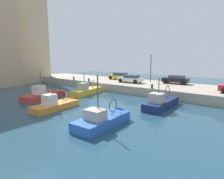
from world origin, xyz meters
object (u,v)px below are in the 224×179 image
object	(u,v)px
parked_car_yellow	(120,76)
mooring_bollard_north	(74,78)
fishing_boat_navy	(162,105)
mooring_bollard_south	(152,86)
fishing_boat_yellow	(88,93)
parked_car_white	(131,79)
parked_car_black	(176,79)
fishing_boat_blue	(105,123)
fishing_boat_orange	(59,107)
mooring_bollard_mid	(89,80)
quay_streetlamp	(151,63)
fishing_boat_red	(46,97)

from	to	relation	value
parked_car_yellow	mooring_bollard_north	xyz separation A→B (m)	(-5.74, 6.34, -0.41)
fishing_boat_navy	mooring_bollard_south	size ratio (longest dim) A/B	12.21
fishing_boat_yellow	parked_car_white	size ratio (longest dim) A/B	1.54
fishing_boat_yellow	parked_car_black	xyz separation A→B (m)	(10.23, -9.18, 1.78)
fishing_boat_blue	fishing_boat_orange	size ratio (longest dim) A/B	0.99
fishing_boat_orange	parked_car_yellow	bearing A→B (deg)	15.11
fishing_boat_orange	parked_car_black	world-z (taller)	fishing_boat_orange
fishing_boat_yellow	mooring_bollard_south	distance (m)	9.31
fishing_boat_yellow	parked_car_black	size ratio (longest dim) A/B	1.58
parked_car_black	mooring_bollard_south	bearing A→B (deg)	173.90
mooring_bollard_north	parked_car_black	bearing A→B (deg)	-68.40
parked_car_yellow	mooring_bollard_north	distance (m)	8.57
parked_car_black	mooring_bollard_mid	bearing A→B (deg)	117.50
parked_car_black	mooring_bollard_north	xyz separation A→B (m)	(-6.62, 16.71, -0.43)
fishing_boat_orange	quay_streetlamp	xyz separation A→B (m)	(16.74, -1.93, 4.33)
fishing_boat_yellow	parked_car_white	bearing A→B (deg)	-23.00
fishing_boat_navy	mooring_bollard_mid	world-z (taller)	fishing_boat_navy
fishing_boat_blue	mooring_bollard_south	xyz separation A→B (m)	(11.71, 1.96, 1.37)
fishing_boat_navy	fishing_boat_blue	bearing A→B (deg)	171.35
fishing_boat_yellow	mooring_bollard_mid	world-z (taller)	fishing_boat_yellow
fishing_boat_orange	mooring_bollard_north	xyz separation A→B (m)	(11.09, 10.89, 1.35)
fishing_boat_blue	quay_streetlamp	distance (m)	18.62
fishing_boat_orange	mooring_bollard_mid	distance (m)	13.13
fishing_boat_yellow	fishing_boat_orange	bearing A→B (deg)	-155.76
mooring_bollard_mid	mooring_bollard_north	size ratio (longest dim) A/B	1.00
fishing_boat_red	mooring_bollard_south	xyz separation A→B (m)	(9.21, -10.51, 1.35)
fishing_boat_blue	fishing_boat_red	bearing A→B (deg)	78.66
mooring_bollard_mid	parked_car_yellow	bearing A→B (deg)	-22.21
fishing_boat_orange	fishing_boat_blue	bearing A→B (deg)	-95.01
parked_car_white	mooring_bollard_south	size ratio (longest dim) A/B	7.60
parked_car_black	fishing_boat_blue	bearing A→B (deg)	-176.09
fishing_boat_red	parked_car_yellow	size ratio (longest dim) A/B	1.63
mooring_bollard_south	quay_streetlamp	size ratio (longest dim) A/B	0.11
fishing_boat_yellow	fishing_boat_orange	xyz separation A→B (m)	(-7.47, -3.36, 0.00)
fishing_boat_blue	fishing_boat_yellow	bearing A→B (deg)	52.20
quay_streetlamp	parked_car_yellow	bearing A→B (deg)	89.19
quay_streetlamp	fishing_boat_yellow	bearing A→B (deg)	150.24
fishing_boat_yellow	fishing_boat_orange	world-z (taller)	fishing_boat_orange
fishing_boat_yellow	mooring_bollard_mid	xyz separation A→B (m)	(3.62, 3.53, 1.35)
parked_car_black	fishing_boat_orange	bearing A→B (deg)	161.81
fishing_boat_yellow	mooring_bollard_mid	size ratio (longest dim) A/B	11.67
quay_streetlamp	mooring_bollard_south	bearing A→B (deg)	-150.66
fishing_boat_orange	mooring_bollard_south	size ratio (longest dim) A/B	10.91
fishing_boat_orange	mooring_bollard_mid	world-z (taller)	fishing_boat_orange
parked_car_black	fishing_boat_yellow	bearing A→B (deg)	138.10
parked_car_black	parked_car_white	size ratio (longest dim) A/B	0.97
quay_streetlamp	parked_car_black	bearing A→B (deg)	-76.03
fishing_boat_blue	parked_car_white	xyz separation A→B (m)	(14.98, 7.51, 1.77)
fishing_boat_yellow	parked_car_black	distance (m)	13.86
parked_car_black	mooring_bollard_mid	size ratio (longest dim) A/B	7.38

